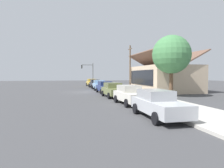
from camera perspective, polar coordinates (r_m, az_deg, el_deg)
ground_plane at (r=29.53m, az=-7.83°, el=-2.26°), size 120.00×120.00×0.00m
sidewalk_curb at (r=30.48m, az=2.73°, el=-1.94°), size 60.00×4.20×0.16m
car_mustard at (r=44.72m, az=-5.67°, el=0.44°), size 4.83×2.19×1.59m
car_charcoal at (r=38.86m, az=-4.68°, el=0.12°), size 4.76×2.04×1.59m
car_skyblue at (r=33.77m, az=-3.52°, el=-0.25°), size 4.91×2.16×1.59m
car_navy at (r=27.88m, az=-1.89°, el=-0.85°), size 4.40×2.17×1.59m
car_olive at (r=22.64m, az=0.41°, el=-1.64°), size 4.63×2.21×1.59m
car_ivory at (r=17.26m, az=5.09°, el=-2.98°), size 4.72×2.10×1.59m
car_silver at (r=12.14m, az=12.68°, el=-5.38°), size 4.86×1.96×1.59m
storefront_building at (r=32.16m, az=14.04°, el=1.73°), size 11.81×7.43×5.83m
shade_tree at (r=24.03m, az=16.27°, el=7.87°), size 4.30×4.30×6.92m
traffic_light_main at (r=48.34m, az=-6.60°, el=3.77°), size 0.37×2.79×5.20m
utility_pole_wooden at (r=35.19m, az=5.06°, el=4.93°), size 1.80×0.24×7.50m
fire_hydrant_red at (r=35.20m, az=-1.67°, el=-0.65°), size 0.22×0.22×0.71m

